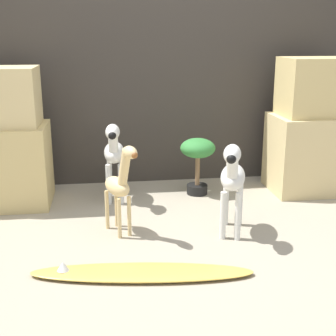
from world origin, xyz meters
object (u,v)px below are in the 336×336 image
Objects in this scene: zebra_left at (114,152)px; potted_palm_front at (198,155)px; surfboard at (140,272)px; zebra_right at (233,177)px; giraffe_figurine at (120,183)px.

potted_palm_front is at bearing 6.50° from zebra_left.
surfboard is at bearing -113.81° from potted_palm_front.
surfboard is (-0.64, -0.47, -0.38)m from zebra_right.
zebra_left is 0.66m from giraffe_figurine.
giraffe_figurine is at bearing -88.34° from zebra_left.
potted_palm_front is (0.66, 0.73, -0.02)m from giraffe_figurine.
zebra_right reaches higher than potted_palm_front.
zebra_right is 1.00× the size of zebra_left.
surfboard is at bearing -85.33° from zebra_left.
surfboard is (0.08, -0.58, -0.34)m from giraffe_figurine.
potted_palm_front is at bearing 93.97° from zebra_right.
giraffe_figurine is (-0.72, 0.11, -0.04)m from zebra_right.
zebra_left is 1.29m from surfboard.
zebra_left reaches higher than surfboard.
zebra_right is 0.73m from giraffe_figurine.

